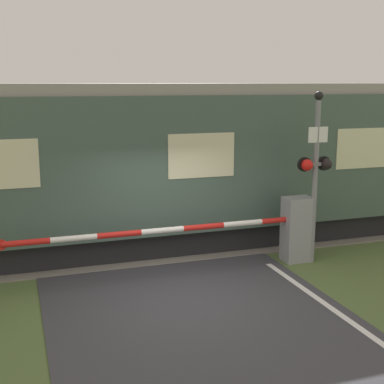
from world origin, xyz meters
The scene contains 5 objects.
ground_plane centered at (0.00, 0.00, 0.00)m, with size 80.00×80.00×0.00m, color #4C6033.
track_bed centered at (0.00, 3.28, 0.02)m, with size 36.00×3.20×0.13m.
train centered at (1.00, 3.28, 1.93)m, with size 14.60×2.96×3.76m.
crossing_barrier centered at (2.42, 1.07, 0.74)m, with size 6.38×0.44×1.40m.
signal_post centered at (3.18, 0.89, 2.05)m, with size 0.76×0.26×3.61m.
Camera 1 is at (-2.72, -8.68, 3.78)m, focal length 50.00 mm.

